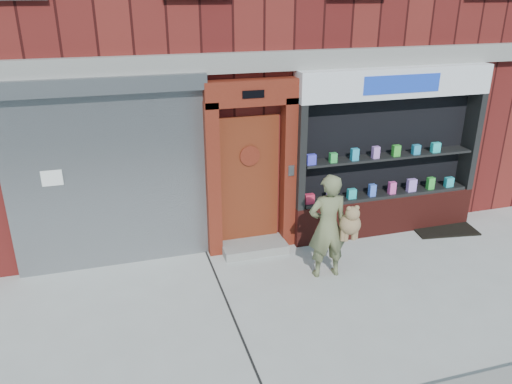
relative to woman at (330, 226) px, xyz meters
name	(u,v)px	position (x,y,z in m)	size (l,w,h in m)	color
ground	(336,298)	(-0.15, -0.64, -0.85)	(80.00, 80.00, 0.00)	#9E9E99
shutter_bay	(107,164)	(-3.15, 1.29, 0.87)	(3.10, 0.30, 3.04)	gray
red_door_bay	(251,168)	(-0.90, 1.22, 0.61)	(1.52, 0.58, 2.90)	#5C1B0F
pharmacy_bay	(387,160)	(1.60, 1.17, 0.52)	(3.50, 0.41, 3.00)	#501713
woman	(330,226)	(0.00, 0.00, 0.00)	(0.80, 0.49, 1.68)	#666C47
doormat	(442,227)	(2.76, 0.91, -0.83)	(1.14, 0.80, 0.03)	black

